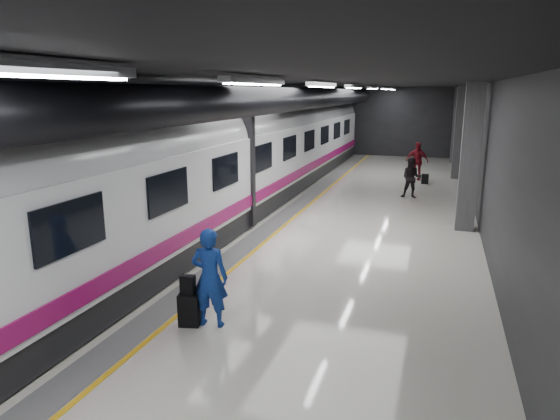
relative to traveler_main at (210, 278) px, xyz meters
The scene contains 9 objects.
ground 6.53m from the traveler_main, 88.59° to the left, with size 40.00×40.00×0.00m, color beige.
platform_hall 7.86m from the traveler_main, 90.99° to the left, with size 10.02×40.02×4.51m.
train 7.25m from the traveler_main, 115.55° to the left, with size 3.05×38.00×4.05m.
traveler_main is the anchor object (origin of this frame).
suitcase_main 0.74m from the traveler_main, 158.64° to the right, with size 0.38×0.24×0.61m, color black.
shoulder_bag 0.43m from the traveler_main, 163.50° to the right, with size 0.27×0.14×0.35m, color black.
traveler_far_a 13.13m from the traveler_main, 77.63° to the left, with size 0.80×0.62×1.65m, color black.
traveler_far_b 17.59m from the traveler_main, 80.88° to the left, with size 1.08×0.45×1.84m, color maroon.
suitcase_far 16.66m from the traveler_main, 78.73° to the left, with size 0.32×0.20×0.46m, color black.
Camera 1 is at (3.66, -14.18, 4.22)m, focal length 32.00 mm.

